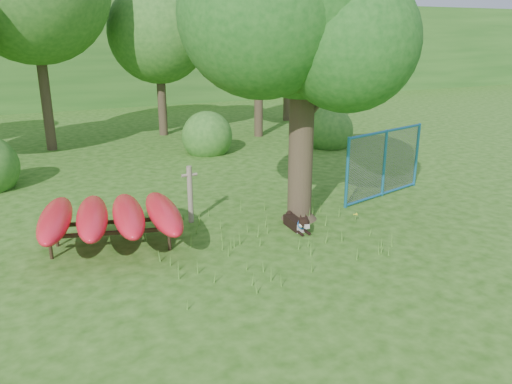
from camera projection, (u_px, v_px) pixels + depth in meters
name	position (u px, v px, depth m)	size (l,w,h in m)	color
ground	(274.00, 261.00, 9.36)	(80.00, 80.00, 0.00)	#1F4A0E
oak_tree	(302.00, 9.00, 10.18)	(5.51, 4.83, 6.85)	#34291C
wooden_post	(190.00, 193.00, 11.13)	(0.35, 0.12, 1.31)	#6F6653
kayak_rack	(110.00, 216.00, 9.75)	(2.92, 3.14, 0.89)	black
husky_dog	(298.00, 223.00, 10.81)	(0.28, 1.03, 0.46)	black
fence_section	(384.00, 163.00, 12.90)	(2.94, 0.83, 2.94)	teal
wildflower_clump	(356.00, 215.00, 11.30)	(0.09, 0.09, 0.20)	#4D822A
bg_tree_c	(158.00, 33.00, 19.92)	(4.00, 4.00, 6.12)	#34291C
bg_tree_d	(259.00, 7.00, 19.34)	(4.80, 4.80, 7.50)	#34291C
bg_tree_e	(289.00, 8.00, 23.11)	(4.60, 4.60, 7.55)	#34291C
shrub_right	(328.00, 147.00, 18.91)	(1.80, 1.80, 1.80)	#295E1E
shrub_mid	(208.00, 153.00, 17.92)	(1.80, 1.80, 1.80)	#295E1E
wooded_hillside	(76.00, 51.00, 32.53)	(80.00, 12.00, 6.00)	#295E1E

